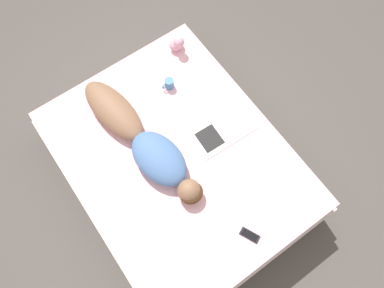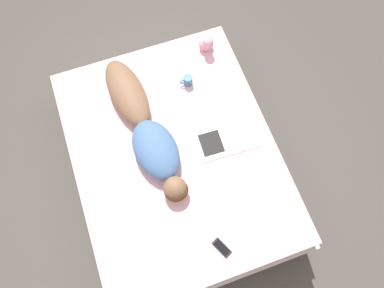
{
  "view_description": "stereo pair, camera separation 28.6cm",
  "coord_description": "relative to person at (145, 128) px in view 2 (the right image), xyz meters",
  "views": [
    {
      "loc": [
        0.45,
        0.84,
        3.25
      ],
      "look_at": [
        -0.14,
        -0.0,
        0.58
      ],
      "focal_mm": 35.0,
      "sensor_mm": 36.0,
      "label": 1
    },
    {
      "loc": [
        0.2,
        0.97,
        3.25
      ],
      "look_at": [
        -0.14,
        -0.0,
        0.58
      ],
      "focal_mm": 35.0,
      "sensor_mm": 36.0,
      "label": 2
    }
  ],
  "objects": [
    {
      "name": "ground_plane",
      "position": [
        -0.16,
        0.23,
        -0.62
      ],
      "size": [
        12.0,
        12.0,
        0.0
      ],
      "primitive_type": "plane",
      "color": "#4C4742"
    },
    {
      "name": "open_magazine",
      "position": [
        -0.57,
        0.27,
        -0.09
      ],
      "size": [
        0.52,
        0.29,
        0.01
      ],
      "rotation": [
        0.0,
        0.0,
        -0.05
      ],
      "color": "silver",
      "rests_on": "bed"
    },
    {
      "name": "cell_phone",
      "position": [
        -0.24,
        1.02,
        -0.09
      ],
      "size": [
        0.12,
        0.15,
        0.01
      ],
      "rotation": [
        0.0,
        0.0,
        0.44
      ],
      "color": "black",
      "rests_on": "bed"
    },
    {
      "name": "coffee_mug",
      "position": [
        -0.46,
        -0.31,
        -0.04
      ],
      "size": [
        0.11,
        0.07,
        0.09
      ],
      "color": "teal",
      "rests_on": "bed"
    },
    {
      "name": "plush_toy",
      "position": [
        -0.72,
        -0.58,
        -0.01
      ],
      "size": [
        0.13,
        0.14,
        0.18
      ],
      "color": "#DB9EB2",
      "rests_on": "bed"
    },
    {
      "name": "person",
      "position": [
        0.0,
        0.0,
        0.0
      ],
      "size": [
        0.43,
        1.32,
        0.19
      ],
      "rotation": [
        0.0,
        0.0,
        0.13
      ],
      "color": "brown",
      "rests_on": "bed"
    },
    {
      "name": "bed",
      "position": [
        -0.16,
        0.23,
        -0.36
      ],
      "size": [
        1.6,
        2.06,
        0.53
      ],
      "color": "beige",
      "rests_on": "ground_plane"
    }
  ]
}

